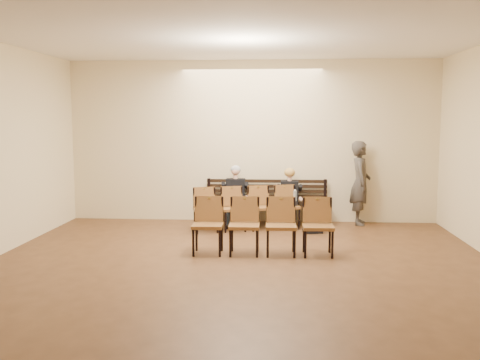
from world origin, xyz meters
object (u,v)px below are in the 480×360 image
object	(u,v)px
bench	(266,214)
chair_row_back	(263,226)
bag	(313,226)
seated_man	(235,197)
chair_row_front	(247,208)
laptop	(235,200)
water_bottle	(295,201)
seated_woman	(289,200)
passerby	(360,177)

from	to	relation	value
bench	chair_row_back	bearing A→B (deg)	-90.04
bag	chair_row_back	xyz separation A→B (m)	(-0.94, -1.76, 0.35)
seated_man	chair_row_front	size ratio (longest dim) A/B	0.55
bench	seated_man	world-z (taller)	seated_man
bench	laptop	distance (m)	0.78
water_bottle	chair_row_back	xyz separation A→B (m)	(-0.60, -2.21, -0.09)
chair_row_front	chair_row_back	distance (m)	1.99
seated_woman	seated_man	bearing A→B (deg)	180.00
water_bottle	bag	world-z (taller)	water_bottle
laptop	passerby	xyz separation A→B (m)	(2.64, 0.37, 0.46)
laptop	passerby	bearing A→B (deg)	9.13
bench	water_bottle	world-z (taller)	water_bottle
passerby	seated_man	bearing A→B (deg)	99.17
passerby	chair_row_front	distance (m)	2.54
seated_man	laptop	bearing A→B (deg)	-88.77
laptop	water_bottle	bearing A→B (deg)	-4.19
seated_man	chair_row_front	world-z (taller)	seated_man
seated_woman	bag	size ratio (longest dim) A/B	3.06
bench	water_bottle	xyz separation A→B (m)	(0.60, -0.39, 0.35)
bench	passerby	world-z (taller)	passerby
bench	chair_row_back	size ratio (longest dim) A/B	1.12
passerby	bag	bearing A→B (deg)	136.40
laptop	water_bottle	xyz separation A→B (m)	(1.25, -0.12, 0.01)
seated_woman	passerby	size ratio (longest dim) A/B	0.52
bench	seated_woman	distance (m)	0.59
bench	seated_man	xyz separation A→B (m)	(-0.66, -0.12, 0.37)
water_bottle	chair_row_front	world-z (taller)	chair_row_front
chair_row_back	bench	bearing A→B (deg)	89.01
bag	seated_woman	bearing A→B (deg)	122.03
laptop	chair_row_back	size ratio (longest dim) A/B	0.13
bench	chair_row_front	distance (m)	0.78
seated_man	laptop	xyz separation A→B (m)	(0.00, -0.15, -0.04)
water_bottle	chair_row_back	world-z (taller)	chair_row_back
bag	chair_row_front	distance (m)	1.36
bench	laptop	size ratio (longest dim) A/B	8.74
bag	water_bottle	bearing A→B (deg)	127.13
passerby	bench	bearing A→B (deg)	97.30
seated_man	seated_woman	bearing A→B (deg)	0.00
water_bottle	seated_woman	bearing A→B (deg)	111.81
bag	passerby	xyz separation A→B (m)	(1.05, 0.94, 0.89)
bench	seated_woman	world-z (taller)	seated_woman
laptop	chair_row_back	distance (m)	2.42
passerby	chair_row_back	world-z (taller)	passerby
seated_man	passerby	distance (m)	2.69
laptop	passerby	distance (m)	2.71
seated_man	passerby	size ratio (longest dim) A/B	0.58
water_bottle	chair_row_back	size ratio (longest dim) A/B	0.10
seated_man	laptop	size ratio (longest dim) A/B	4.00
seated_woman	laptop	xyz separation A→B (m)	(-1.14, -0.15, 0.02)
seated_man	bench	bearing A→B (deg)	10.35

